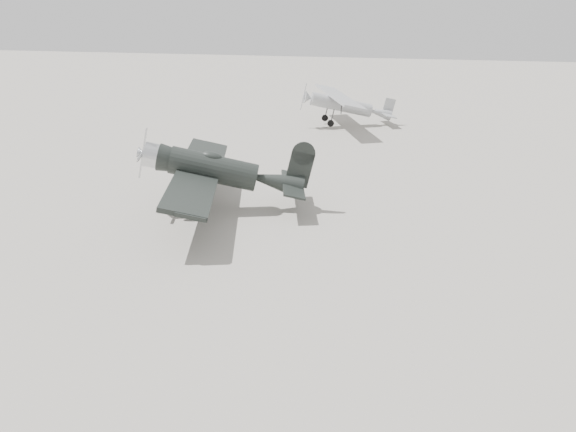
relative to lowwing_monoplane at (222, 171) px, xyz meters
The scene contains 3 objects.
ground 8.52m from the lowwing_monoplane, 67.44° to the right, with size 160.00×160.00×0.00m, color gray.
lowwing_monoplane is the anchor object (origin of this frame).
highwing_monoplane 19.73m from the lowwing_monoplane, 80.13° to the left, with size 7.29×10.00×2.88m.
Camera 1 is at (4.94, -15.73, 9.26)m, focal length 35.00 mm.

